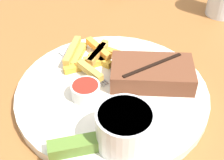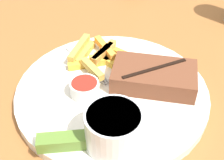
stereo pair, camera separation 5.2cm
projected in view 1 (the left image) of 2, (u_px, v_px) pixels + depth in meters
name	position (u px, v px, depth m)	size (l,w,h in m)	color
dining_table	(112.00, 128.00, 0.60)	(1.18, 0.99, 0.73)	#935B2D
dinner_plate	(112.00, 93.00, 0.54)	(0.33, 0.33, 0.02)	silver
steak_portion	(152.00, 73.00, 0.53)	(0.16, 0.11, 0.04)	brown
fries_pile	(91.00, 57.00, 0.58)	(0.11, 0.11, 0.02)	gold
coleslaw_cup	(125.00, 127.00, 0.42)	(0.08, 0.08, 0.06)	white
dipping_sauce_cup	(86.00, 90.00, 0.51)	(0.05, 0.05, 0.02)	silver
pickle_spear	(73.00, 146.00, 0.43)	(0.07, 0.05, 0.02)	#567A2D
fork_utensil	(80.00, 65.00, 0.58)	(0.12, 0.08, 0.00)	#B7B7BC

